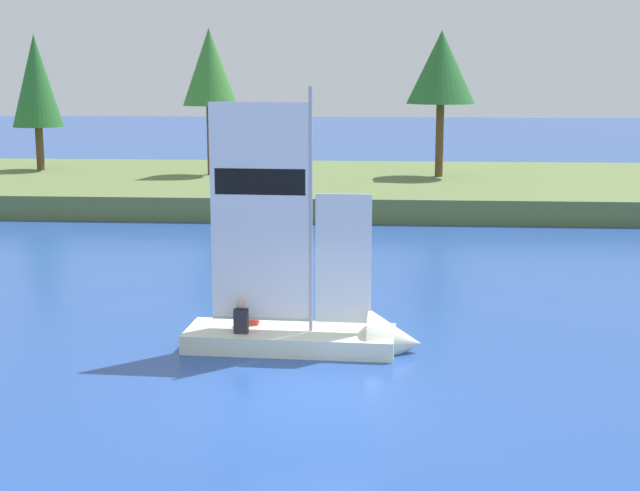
{
  "coord_description": "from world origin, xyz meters",
  "views": [
    {
      "loc": [
        1.4,
        -15.15,
        5.68
      ],
      "look_at": [
        -0.26,
        8.07,
        1.2
      ],
      "focal_mm": 50.96,
      "sensor_mm": 36.0,
      "label": 1
    }
  ],
  "objects_px": {
    "shoreline_tree_left": "(36,81)",
    "shoreline_tree_midleft": "(210,68)",
    "shoreline_tree_centre": "(441,68)",
    "sailboat": "(330,330)"
  },
  "relations": [
    {
      "from": "shoreline_tree_left",
      "to": "sailboat",
      "type": "bearing_deg",
      "value": -57.96
    },
    {
      "from": "shoreline_tree_midleft",
      "to": "shoreline_tree_centre",
      "type": "xyz_separation_m",
      "value": [
        10.5,
        -0.02,
        0.01
      ]
    },
    {
      "from": "shoreline_tree_centre",
      "to": "sailboat",
      "type": "distance_m",
      "value": 24.46
    },
    {
      "from": "shoreline_tree_midleft",
      "to": "shoreline_tree_centre",
      "type": "distance_m",
      "value": 10.5
    },
    {
      "from": "shoreline_tree_midleft",
      "to": "sailboat",
      "type": "distance_m",
      "value": 25.19
    },
    {
      "from": "shoreline_tree_centre",
      "to": "sailboat",
      "type": "xyz_separation_m",
      "value": [
        -3.56,
        -23.59,
        -5.4
      ]
    },
    {
      "from": "shoreline_tree_left",
      "to": "shoreline_tree_midleft",
      "type": "bearing_deg",
      "value": -8.97
    },
    {
      "from": "shoreline_tree_midleft",
      "to": "sailboat",
      "type": "bearing_deg",
      "value": -73.62
    },
    {
      "from": "shoreline_tree_midleft",
      "to": "shoreline_tree_left",
      "type": "bearing_deg",
      "value": 171.03
    },
    {
      "from": "sailboat",
      "to": "shoreline_tree_left",
      "type": "bearing_deg",
      "value": 124.71
    }
  ]
}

